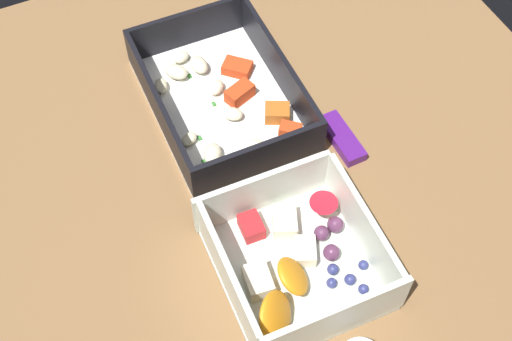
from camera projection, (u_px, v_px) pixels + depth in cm
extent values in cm
cube|color=brown|center=(254.00, 200.00, 74.98)|extent=(80.00, 80.00, 2.00)
cube|color=white|center=(222.00, 105.00, 80.77)|extent=(22.23, 15.94, 0.60)
cube|color=black|center=(187.00, 28.00, 83.93)|extent=(0.92, 15.50, 4.95)
cube|color=black|center=(260.00, 159.00, 73.02)|extent=(0.92, 15.50, 4.95)
cube|color=black|center=(280.00, 69.00, 80.18)|extent=(20.73, 1.03, 4.95)
cube|color=black|center=(159.00, 110.00, 76.77)|extent=(20.73, 1.03, 4.95)
ellipsoid|color=beige|center=(161.00, 86.00, 80.98)|extent=(2.58, 2.17, 1.10)
ellipsoid|color=beige|center=(182.00, 57.00, 83.61)|extent=(2.00, 2.46, 1.07)
ellipsoid|color=beige|center=(176.00, 72.00, 81.92)|extent=(3.41, 3.37, 1.41)
ellipsoid|color=beige|center=(216.00, 87.00, 80.82)|extent=(2.67, 2.73, 1.13)
ellipsoid|color=beige|center=(199.00, 65.00, 82.57)|extent=(3.02, 2.29, 1.40)
ellipsoid|color=beige|center=(213.00, 154.00, 75.28)|extent=(3.34, 3.10, 1.37)
ellipsoid|color=beige|center=(189.00, 139.00, 76.71)|extent=(2.15, 2.42, 1.00)
ellipsoid|color=beige|center=(232.00, 114.00, 78.53)|extent=(2.83, 2.95, 1.21)
ellipsoid|color=beige|center=(239.00, 160.00, 74.86)|extent=(2.61, 3.04, 1.28)
ellipsoid|color=beige|center=(257.00, 145.00, 76.14)|extent=(2.64, 2.53, 1.08)
cube|color=#AD5B1E|center=(277.00, 113.00, 78.62)|extent=(3.26, 3.50, 1.65)
cube|color=red|center=(237.00, 68.00, 82.76)|extent=(3.98, 4.01, 1.26)
cube|color=red|center=(240.00, 93.00, 80.17)|extent=(2.89, 3.76, 1.79)
cube|color=red|center=(290.00, 131.00, 77.06)|extent=(2.78, 2.87, 1.78)
cube|color=#387A33|center=(200.00, 138.00, 77.53)|extent=(0.60, 0.40, 0.20)
cube|color=#387A33|center=(251.00, 151.00, 76.49)|extent=(0.60, 0.40, 0.20)
cube|color=#387A33|center=(188.00, 77.00, 82.67)|extent=(0.60, 0.40, 0.20)
cube|color=#387A33|center=(183.00, 73.00, 82.97)|extent=(0.60, 0.40, 0.20)
cube|color=#387A33|center=(204.00, 162.00, 75.69)|extent=(0.60, 0.40, 0.20)
cube|color=#387A33|center=(214.00, 104.00, 80.29)|extent=(0.60, 0.40, 0.20)
cube|color=silver|center=(296.00, 267.00, 69.03)|extent=(16.41, 15.37, 0.60)
cube|color=silver|center=(265.00, 190.00, 70.35)|extent=(1.10, 14.85, 5.74)
cube|color=silver|center=(334.00, 322.00, 62.46)|extent=(1.10, 14.85, 5.74)
cube|color=silver|center=(363.00, 226.00, 67.99)|extent=(14.73, 1.10, 5.74)
cube|color=silver|center=(229.00, 279.00, 64.82)|extent=(14.73, 1.10, 5.74)
ellipsoid|color=orange|center=(293.00, 276.00, 65.87)|extent=(4.83, 4.65, 3.92)
ellipsoid|color=orange|center=(275.00, 317.00, 63.02)|extent=(6.10, 6.05, 4.95)
cube|color=red|center=(251.00, 226.00, 70.30)|extent=(2.96, 2.29, 1.70)
cube|color=#F4EACC|center=(284.00, 222.00, 70.42)|extent=(3.96, 3.52, 1.96)
cube|color=#F4EACC|center=(258.00, 281.00, 66.75)|extent=(3.57, 2.87, 1.97)
cube|color=#F4EACC|center=(305.00, 251.00, 68.70)|extent=(3.49, 3.14, 1.72)
sphere|color=#562D4C|center=(331.00, 253.00, 68.63)|extent=(1.71, 1.71, 1.71)
sphere|color=#562D4C|center=(335.00, 225.00, 70.40)|extent=(1.72, 1.72, 1.72)
sphere|color=#562D4C|center=(322.00, 233.00, 69.93)|extent=(1.59, 1.59, 1.59)
cone|color=red|center=(323.00, 208.00, 71.11)|extent=(2.95, 2.95, 2.36)
sphere|color=navy|center=(350.00, 279.00, 67.29)|extent=(1.16, 1.16, 1.16)
sphere|color=navy|center=(332.00, 283.00, 67.14)|extent=(1.06, 1.06, 1.06)
sphere|color=navy|center=(363.00, 289.00, 66.78)|extent=(1.05, 1.05, 1.05)
sphere|color=navy|center=(363.00, 265.00, 68.24)|extent=(1.03, 1.03, 1.03)
sphere|color=navy|center=(333.00, 269.00, 67.89)|extent=(1.17, 1.17, 1.17)
cube|color=#51197A|center=(342.00, 138.00, 77.65)|extent=(7.04, 2.53, 1.20)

